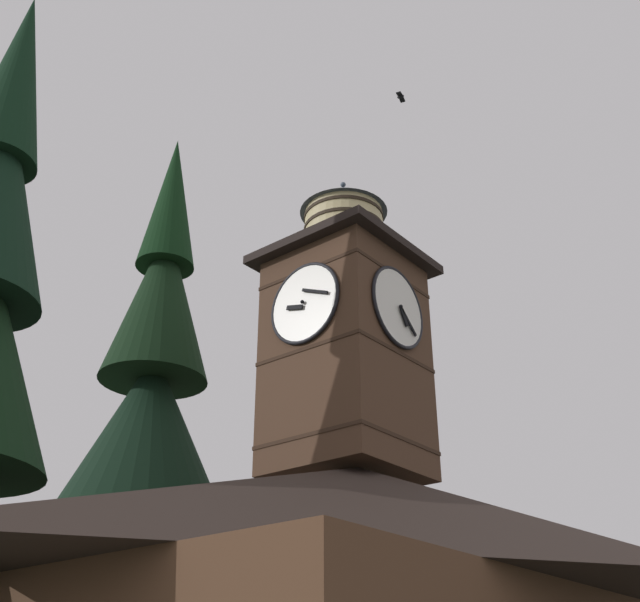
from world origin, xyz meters
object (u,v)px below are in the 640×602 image
object	(u,v)px
moon	(67,532)
flying_bird_high	(401,97)
clock_tower	(346,334)
pine_tree_behind	(145,458)

from	to	relation	value
moon	flying_bird_high	world-z (taller)	flying_bird_high
flying_bird_high	clock_tower	bearing A→B (deg)	-4.14
pine_tree_behind	flying_bird_high	distance (m)	15.38
pine_tree_behind	flying_bird_high	size ratio (longest dim) A/B	33.32
moon	flying_bird_high	size ratio (longest dim) A/B	2.77
moon	clock_tower	bearing A→B (deg)	68.55
clock_tower	flying_bird_high	bearing A→B (deg)	175.86
clock_tower	flying_bird_high	xyz separation A→B (m)	(-3.20, 0.23, 10.50)
clock_tower	moon	world-z (taller)	clock_tower
moon	flying_bird_high	xyz separation A→B (m)	(8.41, 29.79, 10.42)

